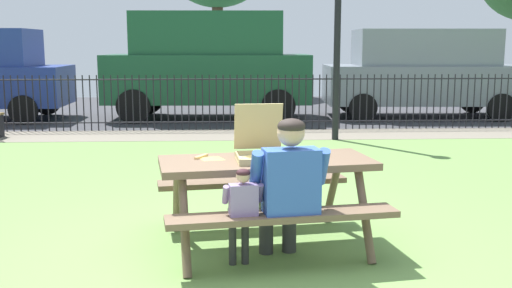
% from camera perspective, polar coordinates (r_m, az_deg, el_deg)
% --- Properties ---
extents(ground, '(28.00, 11.61, 0.02)m').
position_cam_1_polar(ground, '(6.64, -1.97, -5.81)').
color(ground, '#6D954B').
extents(cobblestone_walkway, '(28.00, 1.40, 0.01)m').
position_cam_1_polar(cobblestone_walkway, '(11.64, -2.41, 0.84)').
color(cobblestone_walkway, gray).
extents(street_asphalt, '(28.00, 7.88, 0.01)m').
position_cam_1_polar(street_asphalt, '(16.25, -2.57, 3.28)').
color(street_asphalt, '#38383D').
extents(picnic_table_foreground, '(2.00, 1.73, 0.79)m').
position_cam_1_polar(picnic_table_foreground, '(5.16, 0.98, -3.34)').
color(picnic_table_foreground, brown).
rests_on(picnic_table_foreground, ground).
extents(pizza_box_open, '(0.45, 0.51, 0.47)m').
position_cam_1_polar(pizza_box_open, '(5.08, 0.44, -0.50)').
color(pizza_box_open, tan).
rests_on(pizza_box_open, picnic_table_foreground).
extents(pizza_slice_on_table, '(0.27, 0.26, 0.02)m').
position_cam_1_polar(pizza_slice_on_table, '(5.17, -4.48, -1.30)').
color(pizza_slice_on_table, '#E7C957').
rests_on(pizza_slice_on_table, picnic_table_foreground).
extents(adult_at_table, '(0.63, 0.63, 1.19)m').
position_cam_1_polar(adult_at_table, '(4.68, 3.03, -3.92)').
color(adult_at_table, '#313131').
rests_on(adult_at_table, ground).
extents(child_at_table, '(0.32, 0.32, 0.82)m').
position_cam_1_polar(child_at_table, '(4.61, -1.34, -6.10)').
color(child_at_table, '#2E2E2E').
rests_on(child_at_table, ground).
extents(iron_fence_streetside, '(23.49, 0.03, 1.13)m').
position_cam_1_polar(iron_fence_streetside, '(12.27, -2.46, 4.00)').
color(iron_fence_streetside, black).
rests_on(iron_fence_streetside, ground).
extents(parked_car_left, '(4.78, 2.23, 2.46)m').
position_cam_1_polar(parked_car_left, '(14.22, -4.52, 7.68)').
color(parked_car_left, '#194D2F').
rests_on(parked_car_left, ground).
extents(parked_car_center, '(4.69, 2.14, 2.08)m').
position_cam_1_polar(parked_car_center, '(14.98, 15.53, 6.66)').
color(parked_car_center, gray).
rests_on(parked_car_center, ground).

